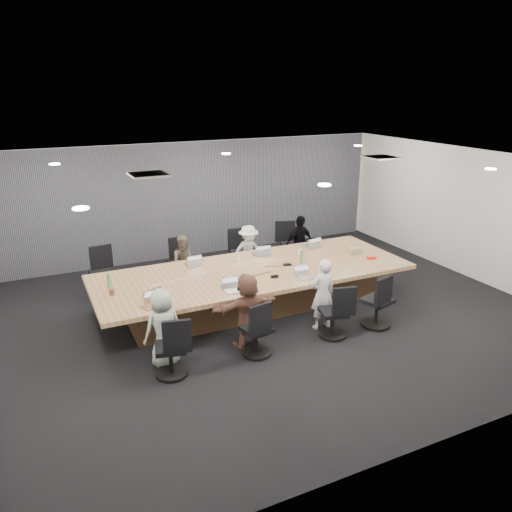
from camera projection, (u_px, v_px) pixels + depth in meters
name	position (u px, v px, depth m)	size (l,w,h in m)	color
floor	(265.00, 316.00, 9.28)	(10.00, 8.00, 0.00)	black
ceiling	(266.00, 165.00, 8.37)	(10.00, 8.00, 0.00)	white
wall_back	(193.00, 199.00, 12.24)	(10.00, 2.80, 0.00)	silver
wall_front	(429.00, 345.00, 5.41)	(10.00, 2.80, 0.00)	silver
wall_right	(471.00, 214.00, 10.84)	(8.00, 2.80, 0.00)	silver
curtain	(195.00, 200.00, 12.18)	(9.80, 0.04, 2.80)	#535460
conference_table	(254.00, 286.00, 9.58)	(6.00, 2.20, 0.74)	#523623
chair_0	(103.00, 277.00, 10.00)	(0.55, 0.55, 0.82)	black
chair_1	(181.00, 266.00, 10.66)	(0.53, 0.53, 0.78)	black
chair_2	(242.00, 256.00, 11.23)	(0.56, 0.56, 0.82)	black
chair_3	(292.00, 248.00, 11.74)	(0.59, 0.59, 0.87)	black
chair_4	(170.00, 352.00, 7.27)	(0.51, 0.51, 0.76)	black
chair_5	(257.00, 333.00, 7.84)	(0.50, 0.50, 0.74)	black
chair_6	(333.00, 316.00, 8.41)	(0.50, 0.50, 0.74)	black
chair_7	(377.00, 305.00, 8.77)	(0.55, 0.55, 0.81)	black
person_1	(185.00, 263.00, 10.29)	(0.57, 0.45, 1.18)	brown
laptop_1	(193.00, 264.00, 9.77)	(0.31, 0.21, 0.02)	#B2B2B7
person_2	(249.00, 252.00, 10.87)	(0.78, 0.45, 1.21)	#B1BAAF
laptop_2	(259.00, 254.00, 10.35)	(0.33, 0.22, 0.02)	#B2B2B7
person_3	(299.00, 243.00, 11.37)	(0.76, 0.31, 1.29)	black
laptop_3	(312.00, 246.00, 10.87)	(0.35, 0.24, 0.02)	#B2B2B7
person_4	(163.00, 328.00, 7.49)	(0.60, 0.39, 1.23)	#9CA99C
laptop_4	(153.00, 306.00, 7.92)	(0.34, 0.24, 0.02)	#8C6647
person_5	(247.00, 310.00, 8.05)	(1.16, 0.37, 1.25)	brown
laptop_5	(234.00, 291.00, 8.48)	(0.31, 0.21, 0.02)	#B2B2B7
person_6	(323.00, 294.00, 8.62)	(0.47, 0.31, 1.28)	silver
laptop_6	(306.00, 278.00, 9.06)	(0.29, 0.20, 0.02)	#B2B2B7
bottle_green_left	(109.00, 281.00, 8.61)	(0.07, 0.07, 0.25)	#4E8F4D
bottle_green_right	(302.00, 257.00, 9.82)	(0.07, 0.07, 0.25)	#4E8F4D
bottle_clear	(199.00, 275.00, 8.90)	(0.07, 0.07, 0.24)	silver
cup_white_far	(239.00, 261.00, 9.84)	(0.07, 0.07, 0.09)	white
cup_white_near	(300.00, 252.00, 10.35)	(0.08, 0.08, 0.10)	white
mug_brown	(112.00, 292.00, 8.34)	(0.08, 0.08, 0.10)	brown
mic_left	(245.00, 279.00, 8.98)	(0.15, 0.10, 0.03)	black
mic_right	(287.00, 264.00, 9.72)	(0.14, 0.10, 0.03)	black
stapler	(275.00, 276.00, 9.07)	(0.14, 0.04, 0.05)	black
canvas_bag	(355.00, 251.00, 10.35)	(0.24, 0.15, 0.13)	#968C5F
snack_packet	(371.00, 258.00, 10.07)	(0.17, 0.11, 0.04)	red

